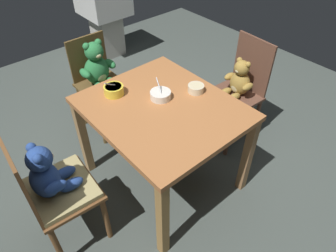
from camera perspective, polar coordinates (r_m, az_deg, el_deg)
ground_plane at (r=2.53m, az=-0.87°, el=-9.66°), size 5.20×5.20×0.04m
dining_table at (r=2.07m, az=-1.05°, el=1.57°), size 1.01×0.87×0.72m
teddy_chair_far_center at (r=2.61m, az=12.95°, el=7.21°), size 0.41×0.43×0.90m
teddy_chair_near_front at (r=1.90m, az=-20.88°, el=-9.88°), size 0.45×0.41×0.92m
teddy_chair_near_left at (r=2.72m, az=-12.83°, el=9.61°), size 0.42×0.38×0.84m
porridge_bowl_cream_far_center at (r=2.14m, az=5.21°, el=6.99°), size 0.11×0.11×0.05m
porridge_bowl_yellow_near_left at (r=2.13m, az=-10.04°, el=6.61°), size 0.14×0.14×0.13m
porridge_bowl_white_center at (r=2.06m, az=-1.40°, el=5.82°), size 0.15×0.14×0.12m
sink_basin at (r=4.00m, az=-11.78°, el=20.29°), size 0.54×0.49×0.85m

